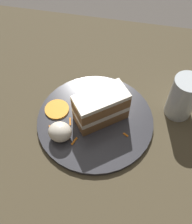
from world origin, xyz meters
name	(u,v)px	position (x,y,z in m)	size (l,w,h in m)	color
ground_plane	(98,118)	(0.00, 0.00, 0.00)	(6.00, 6.00, 0.00)	#4C4742
dining_table	(98,114)	(0.00, 0.00, 0.02)	(1.07, 0.81, 0.03)	#4C422D
plate	(96,120)	(0.00, 0.03, 0.04)	(0.30, 0.30, 0.01)	#333338
cake_slice	(101,107)	(-0.01, 0.03, 0.09)	(0.14, 0.13, 0.09)	brown
cream_dollop	(60,132)	(0.07, 0.10, 0.06)	(0.06, 0.05, 0.05)	silver
orange_garnish	(57,109)	(0.10, 0.02, 0.04)	(0.06, 0.06, 0.00)	orange
carrot_shreds_scatter	(83,121)	(0.03, 0.04, 0.04)	(0.20, 0.20, 0.00)	orange
drinking_glass	(182,99)	(-0.21, -0.04, 0.08)	(0.07, 0.07, 0.12)	silver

